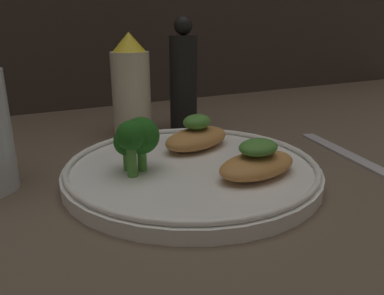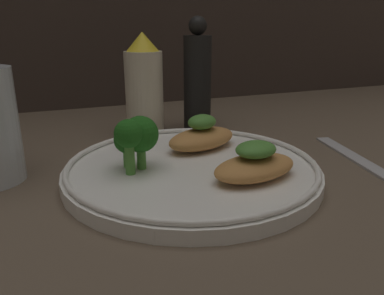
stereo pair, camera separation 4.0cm
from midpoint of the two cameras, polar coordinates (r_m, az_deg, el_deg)
name	(u,v)px [view 1 (the left image)]	position (r cm, az deg, el deg)	size (l,w,h in cm)	color
ground_plane	(192,181)	(41.25, -2.78, -5.20)	(180.00, 180.00, 1.00)	brown
plate	(192,169)	(40.68, -2.81, -3.27)	(27.43, 27.43, 2.00)	white
grilled_meat_front	(257,162)	(37.55, 6.96, -2.25)	(10.14, 6.92, 3.76)	#BC7F42
grilled_meat_middle	(197,136)	(45.73, -1.77, 1.71)	(10.75, 8.15, 4.22)	#BC7F42
broccoli_bunch	(136,139)	(38.22, -11.56, 1.24)	(4.80, 5.27, 5.71)	#4C8E38
sauce_bottle	(129,88)	(56.17, -11.65, 8.88)	(5.60, 5.60, 14.99)	beige
pepper_grinder	(183,79)	(59.19, -3.28, 10.34)	(4.29, 4.29, 17.20)	black
fork	(349,154)	(50.41, 20.80, -1.04)	(6.26, 19.48, 0.60)	#B2B2B7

